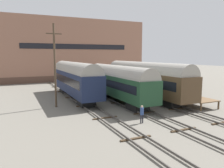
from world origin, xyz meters
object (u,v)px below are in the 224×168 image
train_car_navy (74,78)px  train_car_brown (144,78)px  person_worker (142,113)px  utility_pole (55,65)px  bench (177,90)px  train_car_green (118,81)px

train_car_navy → train_car_brown: size_ratio=0.89×
person_worker → utility_pole: 12.28m
utility_pole → person_worker: bearing=-58.6°
train_car_brown → person_worker: size_ratio=11.24×
train_car_brown → bench: train_car_brown is taller
train_car_brown → utility_pole: utility_pole is taller
train_car_brown → bench: bearing=-46.6°
train_car_brown → bench: (3.28, -3.47, -1.52)m
train_car_brown → train_car_green: bearing=-168.8°
train_car_navy → person_worker: bearing=-80.3°
train_car_navy → bench: (12.58, -7.61, -1.51)m
person_worker → utility_pole: utility_pole is taller
train_car_green → utility_pole: 8.54m
train_car_brown → train_car_green: size_ratio=1.22×
utility_pole → train_car_navy: bearing=52.2°
train_car_green → utility_pole: bearing=176.6°
person_worker → train_car_brown: bearing=56.5°
person_worker → bench: bearing=34.1°
train_car_green → bench: size_ratio=11.09×
train_car_green → bench: (7.93, -2.55, -1.30)m
train_car_navy → train_car_green: 6.88m
train_car_green → utility_pole: size_ratio=1.56×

